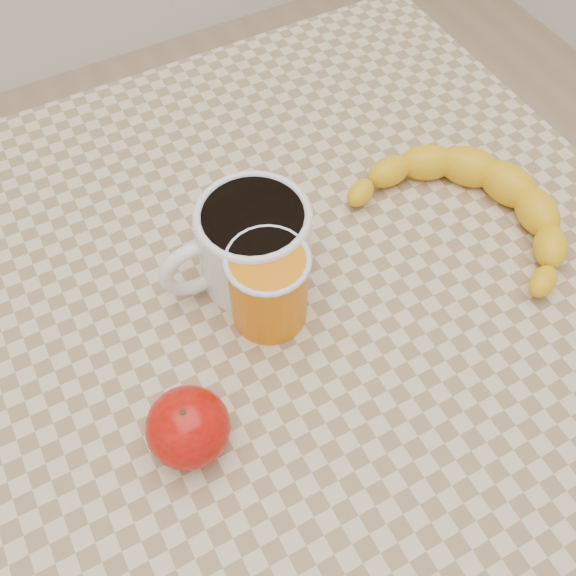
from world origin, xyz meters
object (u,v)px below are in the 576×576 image
coffee_mug (251,243)px  banana (472,209)px  apple (188,427)px  table (288,341)px  orange_juice_glass (268,286)px

coffee_mug → banana: size_ratio=0.48×
coffee_mug → apple: (-0.13, -0.13, -0.02)m
table → coffee_mug: size_ratio=5.15×
table → orange_juice_glass: size_ratio=8.76×
table → coffee_mug: coffee_mug is taller
apple → banana: 0.37m
orange_juice_glass → banana: orange_juice_glass is taller
coffee_mug → orange_juice_glass: coffee_mug is taller
orange_juice_glass → banana: (0.24, 0.00, -0.03)m
coffee_mug → banana: bearing=-11.9°
table → orange_juice_glass: (-0.02, -0.01, 0.13)m
table → banana: banana is taller
orange_juice_glass → apple: 0.15m
apple → banana: size_ratio=0.24×
banana → coffee_mug: bearing=150.6°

